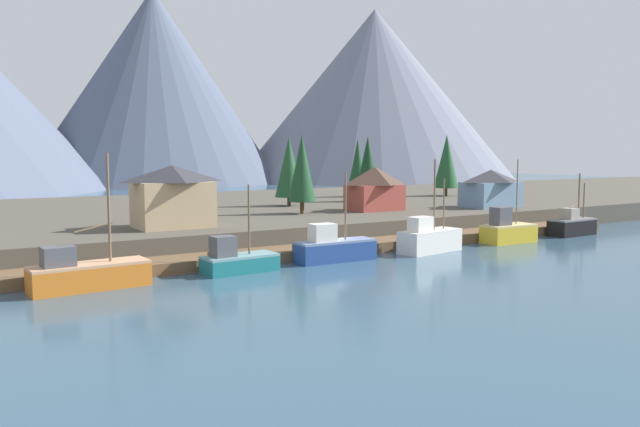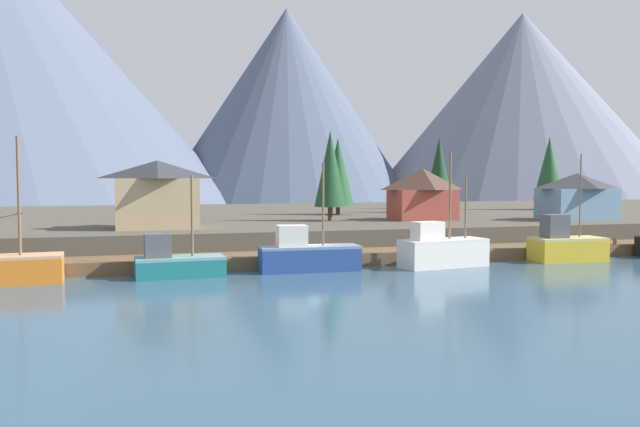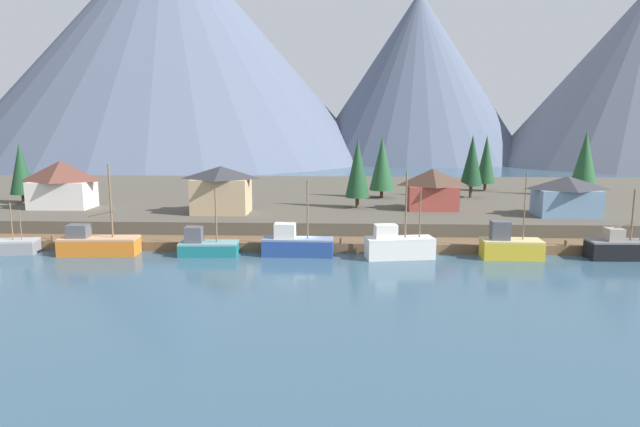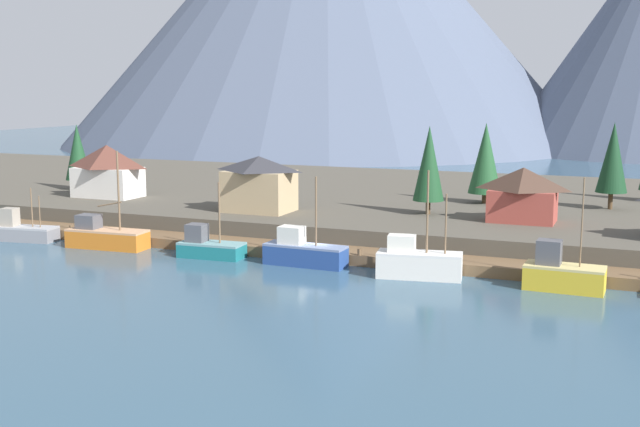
{
  "view_description": "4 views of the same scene",
  "coord_description": "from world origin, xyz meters",
  "px_view_note": "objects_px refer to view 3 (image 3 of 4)",
  "views": [
    {
      "loc": [
        -31.44,
        -48.07,
        9.8
      ],
      "look_at": [
        0.59,
        3.16,
        3.87
      ],
      "focal_mm": 35.34,
      "sensor_mm": 36.0,
      "label": 1
    },
    {
      "loc": [
        -12.31,
        -46.9,
        7.01
      ],
      "look_at": [
        1.21,
        2.23,
        4.09
      ],
      "focal_mm": 35.47,
      "sensor_mm": 36.0,
      "label": 2
    },
    {
      "loc": [
        4.16,
        -58.68,
        14.05
      ],
      "look_at": [
        1.59,
        2.87,
        3.85
      ],
      "focal_mm": 31.13,
      "sensor_mm": 36.0,
      "label": 3
    },
    {
      "loc": [
        26.82,
        -64.45,
        15.71
      ],
      "look_at": [
        -0.81,
        2.63,
        4.12
      ],
      "focal_mm": 44.02,
      "sensor_mm": 36.0,
      "label": 4
    }
  ],
  "objects_px": {
    "house_blue": "(567,196)",
    "conifer_mid_left": "(21,169)",
    "fishing_boat_orange": "(97,244)",
    "house_white": "(62,184)",
    "conifer_back_left": "(486,159)",
    "fishing_boat_blue": "(296,244)",
    "conifer_mid_right": "(358,168)",
    "fishing_boat_black": "(618,248)",
    "house_red": "(432,189)",
    "fishing_boat_yellow": "(510,246)",
    "conifer_near_right": "(472,160)",
    "house_tan": "(221,189)",
    "fishing_boat_white": "(398,246)",
    "conifer_near_left": "(382,164)",
    "fishing_boat_teal": "(206,246)",
    "conifer_back_right": "(585,160)"
  },
  "relations": [
    {
      "from": "fishing_boat_yellow",
      "to": "house_white",
      "type": "bearing_deg",
      "value": 165.85
    },
    {
      "from": "house_white",
      "to": "fishing_boat_black",
      "type": "bearing_deg",
      "value": -13.18
    },
    {
      "from": "conifer_back_right",
      "to": "house_tan",
      "type": "bearing_deg",
      "value": -160.71
    },
    {
      "from": "fishing_boat_yellow",
      "to": "conifer_mid_right",
      "type": "bearing_deg",
      "value": 133.01
    },
    {
      "from": "fishing_boat_blue",
      "to": "conifer_back_left",
      "type": "bearing_deg",
      "value": 53.47
    },
    {
      "from": "fishing_boat_white",
      "to": "house_blue",
      "type": "xyz_separation_m",
      "value": [
        21.88,
        12.51,
        3.72
      ]
    },
    {
      "from": "conifer_mid_left",
      "to": "conifer_back_left",
      "type": "xyz_separation_m",
      "value": [
        70.09,
        17.17,
        0.37
      ]
    },
    {
      "from": "fishing_boat_black",
      "to": "conifer_back_left",
      "type": "relative_size",
      "value": 0.78
    },
    {
      "from": "house_blue",
      "to": "conifer_mid_left",
      "type": "distance_m",
      "value": 74.21
    },
    {
      "from": "fishing_boat_orange",
      "to": "conifer_back_left",
      "type": "relative_size",
      "value": 1.04
    },
    {
      "from": "conifer_mid_left",
      "to": "conifer_back_right",
      "type": "height_order",
      "value": "conifer_back_right"
    },
    {
      "from": "fishing_boat_black",
      "to": "house_red",
      "type": "xyz_separation_m",
      "value": [
        -16.67,
        16.4,
        4.11
      ]
    },
    {
      "from": "conifer_mid_left",
      "to": "conifer_back_left",
      "type": "height_order",
      "value": "conifer_back_left"
    },
    {
      "from": "fishing_boat_black",
      "to": "conifer_mid_left",
      "type": "distance_m",
      "value": 77.48
    },
    {
      "from": "fishing_boat_black",
      "to": "conifer_mid_right",
      "type": "relative_size",
      "value": 0.77
    },
    {
      "from": "conifer_mid_right",
      "to": "fishing_boat_orange",
      "type": "bearing_deg",
      "value": -147.85
    },
    {
      "from": "house_blue",
      "to": "conifer_near_right",
      "type": "xyz_separation_m",
      "value": [
        -7.97,
        16.6,
        3.19
      ]
    },
    {
      "from": "fishing_boat_yellow",
      "to": "conifer_near_right",
      "type": "distance_m",
      "value": 29.6
    },
    {
      "from": "fishing_boat_orange",
      "to": "house_red",
      "type": "distance_m",
      "value": 41.84
    },
    {
      "from": "fishing_boat_orange",
      "to": "house_white",
      "type": "height_order",
      "value": "fishing_boat_orange"
    },
    {
      "from": "fishing_boat_teal",
      "to": "fishing_boat_black",
      "type": "relative_size",
      "value": 0.98
    },
    {
      "from": "house_tan",
      "to": "conifer_near_left",
      "type": "bearing_deg",
      "value": 35.63
    },
    {
      "from": "fishing_boat_blue",
      "to": "conifer_back_left",
      "type": "relative_size",
      "value": 0.86
    },
    {
      "from": "fishing_boat_orange",
      "to": "house_white",
      "type": "distance_m",
      "value": 20.23
    },
    {
      "from": "fishing_boat_white",
      "to": "house_white",
      "type": "relative_size",
      "value": 1.1
    },
    {
      "from": "fishing_boat_teal",
      "to": "conifer_near_right",
      "type": "bearing_deg",
      "value": 36.6
    },
    {
      "from": "house_red",
      "to": "conifer_back_left",
      "type": "distance_m",
      "value": 24.25
    },
    {
      "from": "house_white",
      "to": "conifer_near_right",
      "type": "distance_m",
      "value": 59.13
    },
    {
      "from": "fishing_boat_orange",
      "to": "conifer_mid_left",
      "type": "height_order",
      "value": "conifer_mid_left"
    },
    {
      "from": "house_white",
      "to": "conifer_near_left",
      "type": "height_order",
      "value": "conifer_near_left"
    },
    {
      "from": "fishing_boat_yellow",
      "to": "fishing_boat_teal",
      "type": "bearing_deg",
      "value": -178.24
    },
    {
      "from": "house_blue",
      "to": "fishing_boat_white",
      "type": "bearing_deg",
      "value": -150.25
    },
    {
      "from": "house_red",
      "to": "house_tan",
      "type": "height_order",
      "value": "house_tan"
    },
    {
      "from": "fishing_boat_blue",
      "to": "conifer_mid_right",
      "type": "height_order",
      "value": "conifer_mid_right"
    },
    {
      "from": "conifer_near_right",
      "to": "house_blue",
      "type": "bearing_deg",
      "value": -64.36
    },
    {
      "from": "fishing_boat_white",
      "to": "conifer_near_left",
      "type": "distance_m",
      "value": 29.03
    },
    {
      "from": "fishing_boat_orange",
      "to": "conifer_near_left",
      "type": "bearing_deg",
      "value": 37.46
    },
    {
      "from": "conifer_back_right",
      "to": "conifer_back_left",
      "type": "bearing_deg",
      "value": 155.44
    },
    {
      "from": "fishing_boat_blue",
      "to": "house_red",
      "type": "height_order",
      "value": "fishing_boat_blue"
    },
    {
      "from": "fishing_boat_black",
      "to": "conifer_back_left",
      "type": "height_order",
      "value": "conifer_back_left"
    },
    {
      "from": "fishing_boat_orange",
      "to": "fishing_boat_teal",
      "type": "distance_m",
      "value": 11.77
    },
    {
      "from": "house_tan",
      "to": "conifer_near_left",
      "type": "relative_size",
      "value": 0.79
    },
    {
      "from": "conifer_near_right",
      "to": "house_tan",
      "type": "bearing_deg",
      "value": -155.33
    },
    {
      "from": "fishing_boat_black",
      "to": "conifer_back_right",
      "type": "relative_size",
      "value": 0.72
    },
    {
      "from": "fishing_boat_teal",
      "to": "conifer_mid_right",
      "type": "height_order",
      "value": "conifer_mid_right"
    },
    {
      "from": "conifer_near_right",
      "to": "conifer_back_right",
      "type": "bearing_deg",
      "value": 7.72
    },
    {
      "from": "conifer_near_left",
      "to": "fishing_boat_blue",
      "type": "bearing_deg",
      "value": -111.46
    },
    {
      "from": "fishing_boat_yellow",
      "to": "conifer_near_right",
      "type": "relative_size",
      "value": 0.93
    },
    {
      "from": "fishing_boat_white",
      "to": "fishing_boat_black",
      "type": "xyz_separation_m",
      "value": [
        22.74,
        0.57,
        -0.12
      ]
    },
    {
      "from": "house_red",
      "to": "house_white",
      "type": "xyz_separation_m",
      "value": [
        -49.8,
        -0.83,
        0.48
      ]
    }
  ]
}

